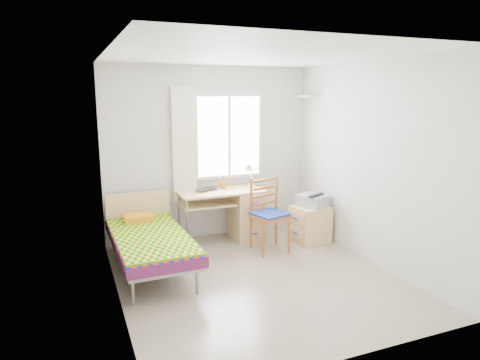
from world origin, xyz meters
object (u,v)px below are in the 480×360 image
Objects in this scene: bed at (149,239)px; chair at (269,210)px; desk at (242,212)px; cabinet at (310,224)px; printer at (312,200)px.

bed is 1.84× the size of chair.
bed is 1.52× the size of desk.
chair reaches higher than cabinet.
desk is (1.52, 0.63, 0.03)m from bed.
chair is 1.90× the size of cabinet.
bed is 2.46m from printer.
desk is 1.04m from cabinet.
desk is 1.07m from printer.
printer reaches higher than cabinet.
cabinet is at bearing -30.22° from desk.
printer is at bearing -28.47° from desk.
bed is 1.70m from chair.
chair reaches higher than printer.
printer is (0.93, -0.50, 0.21)m from desk.
chair is at bearing 0.46° from bed.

